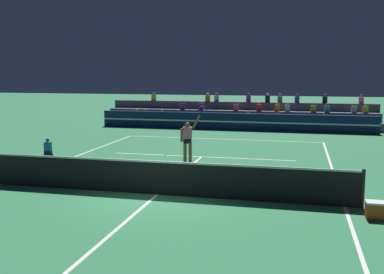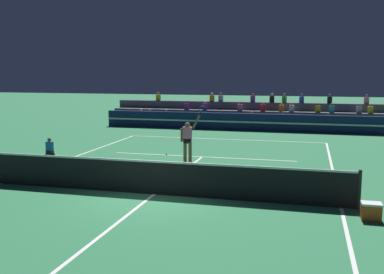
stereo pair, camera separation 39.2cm
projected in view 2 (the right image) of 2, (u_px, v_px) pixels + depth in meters
The scene contains 9 objects.
ground_plane at pixel (154, 194), 13.84m from camera, with size 120.00×120.00×0.00m, color #2D7A4C.
court_lines at pixel (154, 194), 13.84m from camera, with size 11.10×23.90×0.01m.
tennis_net at pixel (154, 177), 13.76m from camera, with size 12.00×0.10×1.10m.
sponsor_banner_wall at pixel (237, 122), 29.18m from camera, with size 18.00×0.26×1.10m.
bleacher_stand at pixel (242, 116), 31.59m from camera, with size 18.77×2.85×2.28m.
ball_kid_courtside at pixel (50, 149), 20.04m from camera, with size 0.30×0.36×0.84m.
tennis_player at pixel (188, 140), 18.42m from camera, with size 1.10×0.32×2.45m.
tennis_ball at pixel (166, 154), 20.43m from camera, with size 0.07×0.07×0.07m, color #C6DB33.
equipment_cooler at pixel (371, 211), 11.42m from camera, with size 0.50×0.38×0.45m.
Camera 2 is at (4.54, -12.71, 3.73)m, focal length 42.00 mm.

